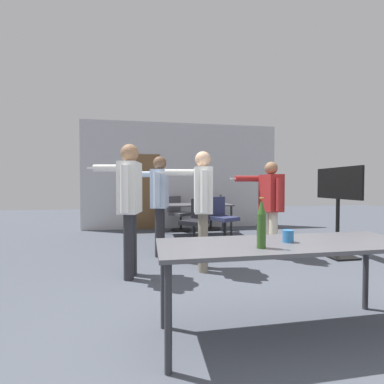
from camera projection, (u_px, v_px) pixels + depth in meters
ground_plane at (299, 370)px, 1.67m from camera, size 24.00×24.00×0.00m
back_wall at (182, 176)px, 7.24m from camera, size 5.49×0.12×2.94m
conference_table_near at (288, 251)px, 2.05m from camera, size 2.08×0.66×0.75m
conference_table_far at (195, 207)px, 6.15m from camera, size 1.69×0.81×0.75m
tv_screen at (338, 203)px, 4.33m from camera, size 0.44×1.02×1.51m
person_left_plaid at (270, 200)px, 4.28m from camera, size 0.75×0.64×1.60m
person_near_casual at (129, 197)px, 3.34m from camera, size 0.76×0.71×1.74m
person_center_tall at (159, 196)px, 4.39m from camera, size 0.75×0.77×1.70m
person_far_watching at (202, 199)px, 3.63m from camera, size 0.75×0.70×1.68m
office_chair_side_rolled at (196, 223)px, 5.25m from camera, size 0.68×0.69×0.91m
office_chair_mid_tucked at (179, 215)px, 6.84m from camera, size 0.67×0.68×0.90m
office_chair_near_pushed at (223, 220)px, 5.59m from camera, size 0.63×0.66×0.94m
office_chair_far_right at (214, 213)px, 6.99m from camera, size 0.61×0.56×0.96m
beer_bottle at (261, 224)px, 1.86m from camera, size 0.07×0.07×0.37m
drink_cup at (288, 236)px, 2.05m from camera, size 0.08×0.08×0.10m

